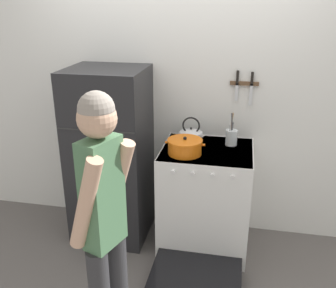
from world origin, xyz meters
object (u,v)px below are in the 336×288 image
at_px(tea_kettle, 191,135).
at_px(stove_range, 205,201).
at_px(utensil_jar, 231,137).
at_px(dutch_oven_pot, 185,147).
at_px(person, 104,222).
at_px(refrigerator, 111,156).

bearing_deg(tea_kettle, stove_range, -47.77).
relative_size(stove_range, utensil_jar, 4.99).
bearing_deg(dutch_oven_pot, utensil_jar, 37.36).
xyz_separation_m(stove_range, person, (-0.43, -1.20, 0.50)).
distance_m(dutch_oven_pot, utensil_jar, 0.45).
bearing_deg(person, utensil_jar, -4.94).
bearing_deg(refrigerator, dutch_oven_pot, -13.14).
bearing_deg(dutch_oven_pot, stove_range, 29.03).
bearing_deg(stove_range, refrigerator, 175.50).
distance_m(dutch_oven_pot, tea_kettle, 0.26).
distance_m(refrigerator, person, 1.35).
height_order(refrigerator, tea_kettle, refrigerator).
height_order(dutch_oven_pot, utensil_jar, utensil_jar).
xyz_separation_m(tea_kettle, utensil_jar, (0.34, 0.01, 0.01)).
height_order(utensil_jar, person, person).
bearing_deg(utensil_jar, stove_range, -136.42).
height_order(refrigerator, utensil_jar, refrigerator).
bearing_deg(refrigerator, utensil_jar, 6.01).
relative_size(dutch_oven_pot, tea_kettle, 1.30).
height_order(stove_range, tea_kettle, tea_kettle).
distance_m(dutch_oven_pot, person, 1.14).
xyz_separation_m(stove_range, utensil_jar, (0.19, 0.18, 0.54)).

